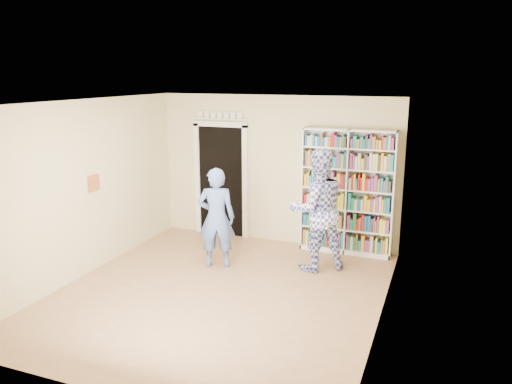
% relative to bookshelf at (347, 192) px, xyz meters
% --- Properties ---
extents(floor, '(5.00, 5.00, 0.00)m').
position_rel_bookshelf_xyz_m(floor, '(-1.35, -2.34, -1.09)').
color(floor, '#956C48').
rests_on(floor, ground).
extents(ceiling, '(5.00, 5.00, 0.00)m').
position_rel_bookshelf_xyz_m(ceiling, '(-1.35, -2.34, 1.61)').
color(ceiling, white).
rests_on(ceiling, wall_back).
extents(wall_back, '(4.50, 0.00, 4.50)m').
position_rel_bookshelf_xyz_m(wall_back, '(-1.35, 0.16, 0.26)').
color(wall_back, beige).
rests_on(wall_back, floor).
extents(wall_left, '(0.00, 5.00, 5.00)m').
position_rel_bookshelf_xyz_m(wall_left, '(-3.60, -2.34, 0.26)').
color(wall_left, beige).
rests_on(wall_left, floor).
extents(wall_right, '(0.00, 5.00, 5.00)m').
position_rel_bookshelf_xyz_m(wall_right, '(0.90, -2.34, 0.26)').
color(wall_right, beige).
rests_on(wall_right, floor).
extents(bookshelf, '(1.58, 0.30, 2.17)m').
position_rel_bookshelf_xyz_m(bookshelf, '(0.00, 0.00, 0.00)').
color(bookshelf, white).
rests_on(bookshelf, floor).
extents(doorway, '(1.10, 0.08, 2.43)m').
position_rel_bookshelf_xyz_m(doorway, '(-2.45, 0.13, 0.08)').
color(doorway, black).
rests_on(doorway, floor).
extents(wall_art, '(0.03, 0.25, 0.25)m').
position_rel_bookshelf_xyz_m(wall_art, '(-3.58, -2.14, 0.31)').
color(wall_art, maroon).
rests_on(wall_art, wall_left).
extents(man_blue, '(0.69, 0.57, 1.64)m').
position_rel_bookshelf_xyz_m(man_blue, '(-1.82, -1.41, -0.28)').
color(man_blue, '#5876C4').
rests_on(man_blue, floor).
extents(man_plaid, '(1.20, 1.15, 1.96)m').
position_rel_bookshelf_xyz_m(man_plaid, '(-0.30, -0.92, -0.12)').
color(man_plaid, '#33359D').
rests_on(man_plaid, floor).
extents(paper_sheet, '(0.19, 0.02, 0.26)m').
position_rel_bookshelf_xyz_m(paper_sheet, '(-0.16, -1.16, -0.21)').
color(paper_sheet, white).
rests_on(paper_sheet, man_plaid).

